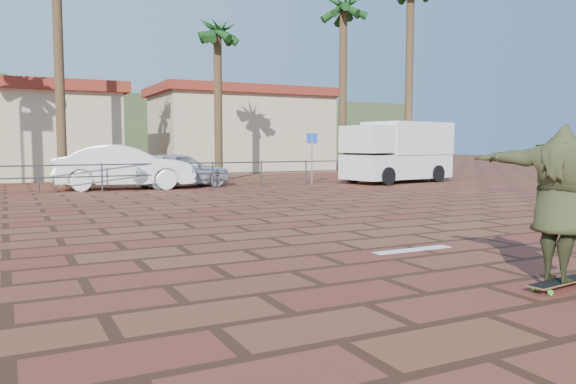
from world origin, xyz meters
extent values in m
plane|color=brown|center=(0.00, 0.00, 0.00)|extent=(120.00, 120.00, 0.00)
cube|color=white|center=(0.70, -1.20, 0.00)|extent=(1.40, 0.22, 0.01)
cylinder|color=#47494F|center=(-4.00, 12.00, 0.50)|extent=(0.06, 0.06, 1.00)
cylinder|color=#47494F|center=(-2.00, 12.00, 0.50)|extent=(0.06, 0.06, 1.00)
cylinder|color=#47494F|center=(0.00, 12.00, 0.50)|extent=(0.06, 0.06, 1.00)
cylinder|color=#47494F|center=(2.00, 12.00, 0.50)|extent=(0.06, 0.06, 1.00)
cylinder|color=#47494F|center=(4.00, 12.00, 0.50)|extent=(0.06, 0.06, 1.00)
cylinder|color=#47494F|center=(6.00, 12.00, 0.50)|extent=(0.06, 0.06, 1.00)
cylinder|color=#47494F|center=(8.00, 12.00, 0.50)|extent=(0.06, 0.06, 1.00)
cylinder|color=#47494F|center=(10.00, 12.00, 0.50)|extent=(0.06, 0.06, 1.00)
cylinder|color=#47494F|center=(12.00, 12.00, 0.50)|extent=(0.06, 0.06, 1.00)
cylinder|color=#47494F|center=(0.00, 12.00, 0.95)|extent=(24.00, 0.05, 0.05)
cylinder|color=#47494F|center=(0.00, 12.00, 0.55)|extent=(24.00, 0.05, 0.05)
cylinder|color=brown|center=(-3.00, 15.00, 4.10)|extent=(0.36, 0.36, 8.20)
cylinder|color=brown|center=(3.50, 15.50, 3.25)|extent=(0.36, 0.36, 6.50)
sphere|color=#164417|center=(3.50, 15.50, 6.55)|extent=(2.40, 2.40, 2.40)
cylinder|color=brown|center=(9.00, 14.00, 3.90)|extent=(0.36, 0.36, 7.80)
sphere|color=#164417|center=(9.00, 14.00, 7.85)|extent=(2.40, 2.40, 2.40)
cylinder|color=brown|center=(12.00, 13.00, 4.40)|extent=(0.36, 0.36, 8.80)
cube|color=beige|center=(8.00, 24.00, 2.25)|extent=(10.00, 6.00, 4.50)
cube|color=maroon|center=(8.00, 24.00, 4.75)|extent=(10.60, 6.60, 0.50)
cube|color=#384C28|center=(0.00, 50.00, 3.00)|extent=(70.00, 18.00, 6.00)
cube|color=olive|center=(0.65, -3.85, 0.09)|extent=(1.00, 0.33, 0.02)
cube|color=black|center=(0.65, -3.85, 0.09)|extent=(0.97, 0.31, 0.00)
cube|color=silver|center=(0.32, -3.89, 0.06)|extent=(0.07, 0.17, 0.03)
cube|color=silver|center=(0.99, -3.81, 0.06)|extent=(0.07, 0.17, 0.03)
cylinder|color=#48F133|center=(0.33, -3.99, 0.03)|extent=(0.07, 0.03, 0.06)
cylinder|color=#48F133|center=(0.30, -3.79, 0.03)|extent=(0.07, 0.03, 0.06)
cylinder|color=#48F133|center=(0.98, -3.71, 0.03)|extent=(0.07, 0.03, 0.06)
imported|color=#35391F|center=(0.65, -3.85, 0.99)|extent=(0.97, 2.26, 1.78)
cube|color=white|center=(10.16, 11.42, 0.69)|extent=(5.29, 2.91, 1.02)
cube|color=white|center=(10.80, 11.54, 1.90)|extent=(4.03, 2.77, 1.39)
cube|color=white|center=(8.43, 11.10, 1.85)|extent=(1.83, 2.27, 1.11)
cube|color=black|center=(7.84, 10.99, 1.43)|extent=(0.34, 1.56, 0.60)
cylinder|color=black|center=(8.70, 10.16, 0.37)|extent=(0.78, 0.39, 0.74)
cylinder|color=black|center=(8.35, 12.07, 0.37)|extent=(0.78, 0.39, 0.74)
cylinder|color=black|center=(11.80, 10.73, 0.37)|extent=(0.78, 0.39, 0.74)
cylinder|color=black|center=(11.44, 12.64, 0.37)|extent=(0.78, 0.39, 0.74)
imported|color=#B6B7BD|center=(0.95, 13.00, 0.68)|extent=(4.21, 2.23, 1.36)
imported|color=white|center=(-1.00, 13.00, 0.82)|extent=(5.19, 2.68, 1.63)
cylinder|color=gray|center=(6.27, 12.00, 1.04)|extent=(0.06, 0.06, 2.08)
cube|color=#193FB2|center=(6.27, 12.00, 1.89)|extent=(0.41, 0.17, 0.42)
camera|label=1|loc=(-4.96, -8.07, 1.66)|focal=35.00mm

